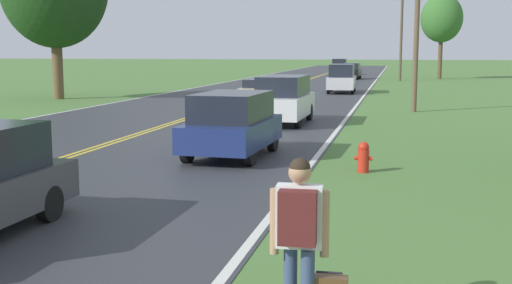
% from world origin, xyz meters
% --- Properties ---
extents(hitchhiker_person, '(0.62, 0.44, 1.82)m').
position_xyz_m(hitchhiker_person, '(7.82, 3.04, 1.11)').
color(hitchhiker_person, '#38476B').
rests_on(hitchhiker_person, ground).
extents(fire_hydrant, '(0.43, 0.27, 0.74)m').
position_xyz_m(fire_hydrant, '(8.01, 12.03, 0.37)').
color(fire_hydrant, red).
rests_on(fire_hydrant, ground).
extents(utility_pole_midground, '(1.80, 0.24, 8.93)m').
position_xyz_m(utility_pole_midground, '(9.53, 28.00, 4.62)').
color(utility_pole_midground, brown).
rests_on(utility_pole_midground, ground).
extents(utility_pole_far, '(1.80, 0.24, 8.26)m').
position_xyz_m(utility_pole_far, '(8.91, 59.73, 4.28)').
color(utility_pole_far, brown).
rests_on(utility_pole_far, ground).
extents(tree_left_verge, '(4.19, 4.19, 8.51)m').
position_xyz_m(tree_left_verge, '(12.86, 65.09, 6.07)').
color(tree_left_verge, brown).
rests_on(tree_left_verge, ground).
extents(car_dark_blue_van_approaching, '(2.05, 4.08, 1.76)m').
position_xyz_m(car_dark_blue_van_approaching, '(4.38, 13.54, 0.93)').
color(car_dark_blue_van_approaching, black).
rests_on(car_dark_blue_van_approaching, ground).
extents(car_white_suv_mid_near, '(1.90, 4.65, 1.90)m').
position_xyz_m(car_white_suv_mid_near, '(4.35, 21.77, 0.99)').
color(car_white_suv_mid_near, black).
rests_on(car_white_suv_mid_near, ground).
extents(car_champagne_hatchback_mid_far, '(1.88, 3.88, 1.39)m').
position_xyz_m(car_champagne_hatchback_mid_far, '(1.74, 30.23, 0.76)').
color(car_champagne_hatchback_mid_far, black).
rests_on(car_champagne_hatchback_mid_far, ground).
extents(car_silver_suv_receding, '(1.91, 4.46, 1.96)m').
position_xyz_m(car_silver_suv_receding, '(4.98, 41.02, 1.02)').
color(car_silver_suv_receding, black).
rests_on(car_silver_suv_receding, ground).
extents(car_black_sedan_distant, '(1.93, 4.34, 1.62)m').
position_xyz_m(car_black_sedan_distant, '(4.06, 62.67, 0.84)').
color(car_black_sedan_distant, black).
rests_on(car_black_sedan_distant, ground).
extents(car_red_van_horizon, '(1.96, 4.28, 1.90)m').
position_xyz_m(car_red_van_horizon, '(1.89, 73.59, 0.97)').
color(car_red_van_horizon, black).
rests_on(car_red_van_horizon, ground).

